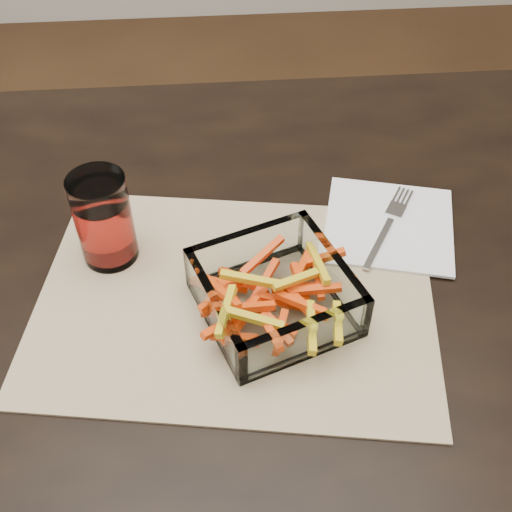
{
  "coord_description": "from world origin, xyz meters",
  "views": [
    {
      "loc": [
        0.0,
        -0.49,
        1.32
      ],
      "look_at": [
        0.04,
        0.02,
        0.78
      ],
      "focal_mm": 45.0,
      "sensor_mm": 36.0,
      "label": 1
    }
  ],
  "objects_px": {
    "tumbler": "(104,222)",
    "fork": "(389,224)",
    "glass_bowl": "(274,295)",
    "dining_table": "(224,334)"
  },
  "relations": [
    {
      "from": "dining_table",
      "to": "fork",
      "type": "distance_m",
      "value": 0.25
    },
    {
      "from": "fork",
      "to": "glass_bowl",
      "type": "bearing_deg",
      "value": -111.43
    },
    {
      "from": "dining_table",
      "to": "glass_bowl",
      "type": "bearing_deg",
      "value": -33.33
    },
    {
      "from": "dining_table",
      "to": "glass_bowl",
      "type": "relative_size",
      "value": 8.16
    },
    {
      "from": "tumbler",
      "to": "fork",
      "type": "xyz_separation_m",
      "value": [
        0.35,
        0.02,
        -0.05
      ]
    },
    {
      "from": "glass_bowl",
      "to": "fork",
      "type": "distance_m",
      "value": 0.2
    },
    {
      "from": "glass_bowl",
      "to": "fork",
      "type": "height_order",
      "value": "glass_bowl"
    },
    {
      "from": "glass_bowl",
      "to": "dining_table",
      "type": "bearing_deg",
      "value": 146.67
    },
    {
      "from": "tumbler",
      "to": "fork",
      "type": "distance_m",
      "value": 0.35
    },
    {
      "from": "glass_bowl",
      "to": "tumbler",
      "type": "bearing_deg",
      "value": 151.62
    }
  ]
}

